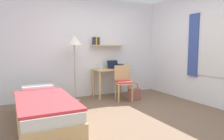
{
  "coord_description": "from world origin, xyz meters",
  "views": [
    {
      "loc": [
        -1.94,
        -3.16,
        1.3
      ],
      "look_at": [
        -0.11,
        0.51,
        0.85
      ],
      "focal_mm": 33.09,
      "sensor_mm": 36.0,
      "label": 1
    }
  ],
  "objects_px": {
    "book_stack": "(120,66)",
    "handbag": "(134,94)",
    "desk_chair": "(123,81)",
    "standing_lamp": "(74,44)",
    "laptop": "(113,66)",
    "desk": "(111,74)",
    "bed": "(44,110)",
    "water_bottle": "(101,66)"
  },
  "relations": [
    {
      "from": "desk",
      "to": "book_stack",
      "type": "relative_size",
      "value": 3.92
    },
    {
      "from": "laptop",
      "to": "bed",
      "type": "bearing_deg",
      "value": -145.35
    },
    {
      "from": "desk_chair",
      "to": "water_bottle",
      "type": "bearing_deg",
      "value": 134.61
    },
    {
      "from": "desk",
      "to": "water_bottle",
      "type": "bearing_deg",
      "value": -167.28
    },
    {
      "from": "handbag",
      "to": "water_bottle",
      "type": "bearing_deg",
      "value": 138.43
    },
    {
      "from": "standing_lamp",
      "to": "handbag",
      "type": "relative_size",
      "value": 3.59
    },
    {
      "from": "desk",
      "to": "handbag",
      "type": "xyz_separation_m",
      "value": [
        0.32,
        -0.64,
        -0.43
      ]
    },
    {
      "from": "water_bottle",
      "to": "desk",
      "type": "bearing_deg",
      "value": 12.72
    },
    {
      "from": "laptop",
      "to": "book_stack",
      "type": "height_order",
      "value": "laptop"
    },
    {
      "from": "desk_chair",
      "to": "water_bottle",
      "type": "height_order",
      "value": "water_bottle"
    },
    {
      "from": "laptop",
      "to": "handbag",
      "type": "relative_size",
      "value": 0.73
    },
    {
      "from": "handbag",
      "to": "laptop",
      "type": "bearing_deg",
      "value": 106.35
    },
    {
      "from": "water_bottle",
      "to": "desk_chair",
      "type": "bearing_deg",
      "value": -45.39
    },
    {
      "from": "desk",
      "to": "standing_lamp",
      "type": "distance_m",
      "value": 1.28
    },
    {
      "from": "desk_chair",
      "to": "standing_lamp",
      "type": "height_order",
      "value": "standing_lamp"
    },
    {
      "from": "laptop",
      "to": "book_stack",
      "type": "relative_size",
      "value": 1.36
    },
    {
      "from": "bed",
      "to": "handbag",
      "type": "bearing_deg",
      "value": 16.71
    },
    {
      "from": "bed",
      "to": "desk_chair",
      "type": "bearing_deg",
      "value": 22.29
    },
    {
      "from": "desk",
      "to": "handbag",
      "type": "distance_m",
      "value": 0.84
    },
    {
      "from": "water_bottle",
      "to": "bed",
      "type": "bearing_deg",
      "value": -142.08
    },
    {
      "from": "handbag",
      "to": "standing_lamp",
      "type": "bearing_deg",
      "value": 156.78
    },
    {
      "from": "bed",
      "to": "handbag",
      "type": "height_order",
      "value": "bed"
    },
    {
      "from": "standing_lamp",
      "to": "water_bottle",
      "type": "distance_m",
      "value": 0.87
    },
    {
      "from": "bed",
      "to": "desk_chair",
      "type": "relative_size",
      "value": 2.39
    },
    {
      "from": "handbag",
      "to": "bed",
      "type": "bearing_deg",
      "value": -163.29
    },
    {
      "from": "desk_chair",
      "to": "bed",
      "type": "bearing_deg",
      "value": -157.71
    },
    {
      "from": "water_bottle",
      "to": "handbag",
      "type": "relative_size",
      "value": 0.46
    },
    {
      "from": "desk_chair",
      "to": "book_stack",
      "type": "height_order",
      "value": "desk_chair"
    },
    {
      "from": "standing_lamp",
      "to": "laptop",
      "type": "relative_size",
      "value": 4.9
    },
    {
      "from": "laptop",
      "to": "desk",
      "type": "bearing_deg",
      "value": -141.85
    },
    {
      "from": "desk",
      "to": "laptop",
      "type": "distance_m",
      "value": 0.25
    },
    {
      "from": "book_stack",
      "to": "standing_lamp",
      "type": "bearing_deg",
      "value": -174.56
    },
    {
      "from": "desk_chair",
      "to": "laptop",
      "type": "height_order",
      "value": "laptop"
    },
    {
      "from": "book_stack",
      "to": "handbag",
      "type": "relative_size",
      "value": 0.54
    },
    {
      "from": "bed",
      "to": "laptop",
      "type": "bearing_deg",
      "value": 34.65
    },
    {
      "from": "bed",
      "to": "laptop",
      "type": "distance_m",
      "value": 2.52
    },
    {
      "from": "bed",
      "to": "standing_lamp",
      "type": "relative_size",
      "value": 1.29
    },
    {
      "from": "desk_chair",
      "to": "laptop",
      "type": "relative_size",
      "value": 2.64
    },
    {
      "from": "desk",
      "to": "book_stack",
      "type": "height_order",
      "value": "book_stack"
    },
    {
      "from": "desk_chair",
      "to": "laptop",
      "type": "bearing_deg",
      "value": 88.36
    },
    {
      "from": "bed",
      "to": "desk",
      "type": "xyz_separation_m",
      "value": [
        1.91,
        1.31,
        0.35
      ]
    },
    {
      "from": "laptop",
      "to": "handbag",
      "type": "distance_m",
      "value": 0.99
    }
  ]
}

